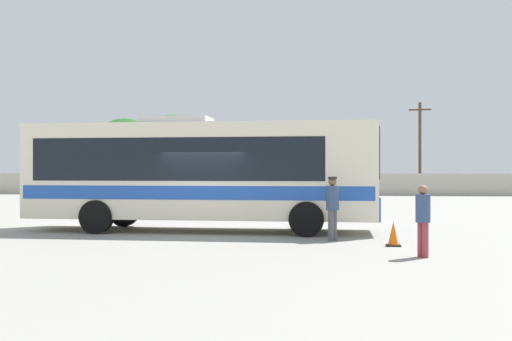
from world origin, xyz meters
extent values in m
plane|color=gray|center=(0.00, 10.00, 0.00)|extent=(300.00, 300.00, 0.00)
cube|color=#B2AD9E|center=(0.00, 29.07, 0.86)|extent=(80.00, 0.30, 1.71)
cube|color=silver|center=(-0.26, 0.76, 1.94)|extent=(11.16, 2.94, 2.99)
cube|color=black|center=(-0.81, 0.78, 2.30)|extent=(9.17, 2.90, 1.32)
cube|color=#2351B2|center=(-0.26, 0.76, 1.28)|extent=(10.94, 2.96, 0.42)
cube|color=#19212D|center=(5.29, 0.57, 2.48)|extent=(0.12, 2.29, 1.56)
cube|color=#2351B2|center=(5.29, 0.57, 0.80)|extent=(0.15, 2.50, 0.72)
cube|color=#B2B2B2|center=(-1.09, 0.79, 3.56)|extent=(2.25, 1.48, 0.24)
cylinder|color=black|center=(3.22, 1.87, 0.52)|extent=(1.05, 0.34, 1.04)
cylinder|color=black|center=(3.13, -0.58, 0.52)|extent=(1.05, 0.34, 1.04)
cylinder|color=black|center=(-3.26, 2.10, 0.52)|extent=(1.05, 0.34, 1.04)
cylinder|color=black|center=(-3.35, -0.35, 0.52)|extent=(1.05, 0.34, 1.04)
cylinder|color=#4C4C51|center=(3.91, -1.45, 0.43)|extent=(0.16, 0.16, 0.85)
cylinder|color=#4C4C51|center=(3.82, -1.59, 0.43)|extent=(0.16, 0.16, 0.85)
cylinder|color=#33476B|center=(3.87, -1.52, 1.19)|extent=(0.49, 0.49, 0.67)
sphere|color=brown|center=(3.87, -1.52, 1.64)|extent=(0.23, 0.23, 0.23)
cylinder|color=#262628|center=(3.87, -1.52, 1.75)|extent=(0.24, 0.24, 0.07)
cylinder|color=#99383D|center=(5.76, -4.47, 0.40)|extent=(0.15, 0.15, 0.79)
cylinder|color=#99383D|center=(5.84, -4.60, 0.40)|extent=(0.15, 0.15, 0.79)
cylinder|color=#33476B|center=(5.80, -4.53, 1.10)|extent=(0.45, 0.45, 0.63)
sphere|color=#8C6647|center=(5.80, -4.53, 1.52)|extent=(0.21, 0.21, 0.21)
cube|color=slate|center=(-13.61, 25.89, 0.62)|extent=(4.17, 2.18, 0.61)
cube|color=black|center=(-13.41, 25.87, 1.18)|extent=(2.36, 1.86, 0.50)
cylinder|color=black|center=(-14.93, 25.13, 0.32)|extent=(0.66, 0.28, 0.64)
cylinder|color=black|center=(-14.76, 26.89, 0.32)|extent=(0.66, 0.28, 0.64)
cylinder|color=black|center=(-12.45, 24.89, 0.32)|extent=(0.66, 0.28, 0.64)
cylinder|color=black|center=(-12.28, 26.65, 0.32)|extent=(0.66, 0.28, 0.64)
cube|color=black|center=(-8.31, 25.70, 0.64)|extent=(4.49, 2.06, 0.64)
cube|color=black|center=(-8.09, 25.71, 1.22)|extent=(2.51, 1.80, 0.52)
cylinder|color=black|center=(-9.61, 24.74, 0.32)|extent=(0.65, 0.26, 0.64)
cylinder|color=black|center=(-9.72, 26.50, 0.32)|extent=(0.65, 0.26, 0.64)
cylinder|color=black|center=(-6.90, 24.90, 0.32)|extent=(0.65, 0.26, 0.64)
cylinder|color=black|center=(-7.00, 26.66, 0.32)|extent=(0.65, 0.26, 0.64)
cube|color=black|center=(-2.71, 25.83, 0.64)|extent=(4.32, 1.90, 0.64)
cube|color=black|center=(-2.50, 25.82, 1.22)|extent=(2.39, 1.71, 0.52)
cylinder|color=black|center=(-4.06, 24.98, 0.32)|extent=(0.65, 0.24, 0.64)
cylinder|color=black|center=(-4.02, 26.74, 0.32)|extent=(0.65, 0.24, 0.64)
cylinder|color=black|center=(-1.41, 24.91, 0.32)|extent=(0.65, 0.24, 0.64)
cylinder|color=black|center=(-1.37, 26.68, 0.32)|extent=(0.65, 0.24, 0.64)
cylinder|color=#4C3823|center=(11.92, 31.89, 3.76)|extent=(0.24, 0.24, 7.51)
cube|color=#473321|center=(11.92, 31.89, 6.91)|extent=(1.80, 0.38, 0.12)
cylinder|color=brown|center=(-14.08, 35.62, 1.22)|extent=(0.32, 0.32, 2.45)
ellipsoid|color=#23561E|center=(-14.08, 35.62, 4.38)|extent=(5.53, 5.53, 4.70)
cylinder|color=brown|center=(-9.05, 33.38, 1.86)|extent=(0.32, 0.32, 3.71)
ellipsoid|color=#2D6628|center=(-9.05, 33.38, 5.13)|extent=(4.04, 4.04, 3.43)
cylinder|color=brown|center=(2.59, 31.59, 1.25)|extent=(0.32, 0.32, 2.50)
ellipsoid|color=#38752D|center=(2.59, 31.59, 4.14)|extent=(4.68, 4.68, 3.97)
cube|color=black|center=(5.40, -2.56, 0.02)|extent=(0.36, 0.36, 0.04)
cone|color=orange|center=(5.40, -2.56, 0.34)|extent=(0.28, 0.28, 0.60)
camera|label=1|loc=(3.38, -18.36, 1.96)|focal=42.26mm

